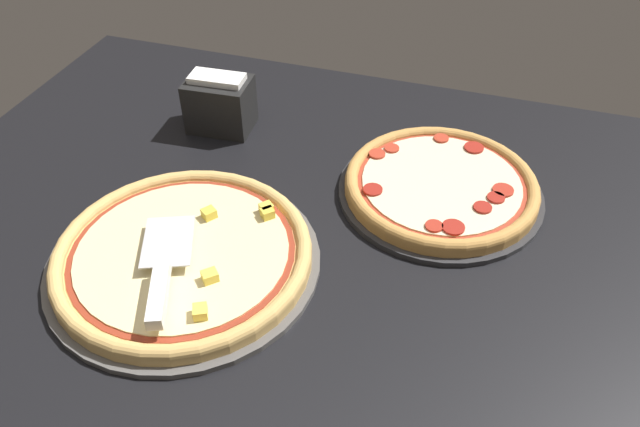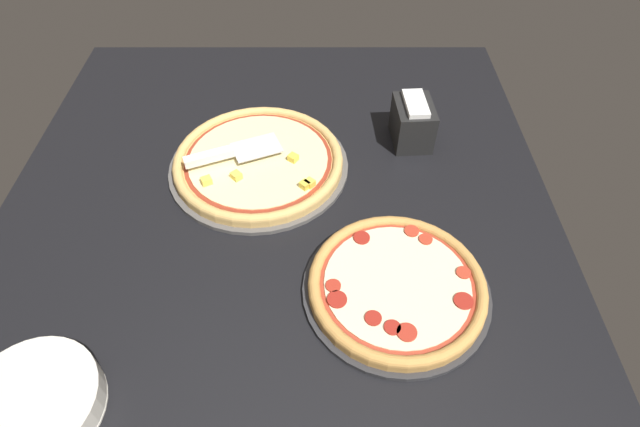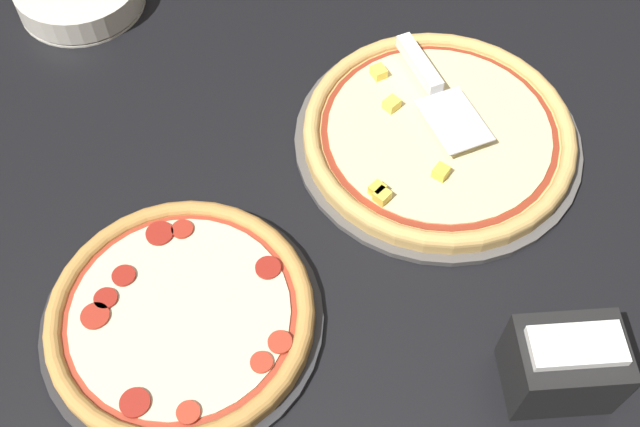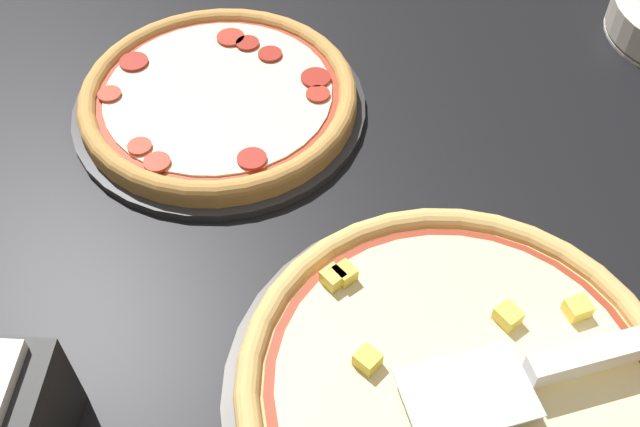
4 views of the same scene
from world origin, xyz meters
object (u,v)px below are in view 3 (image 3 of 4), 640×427
serving_spatula (429,79)px  napkin_holder (563,364)px  pizza_back (181,315)px  pizza_front (439,132)px

serving_spatula → napkin_holder: size_ratio=1.75×
pizza_back → serving_spatula: serving_spatula is taller
serving_spatula → pizza_front: bearing=98.2°
pizza_back → napkin_holder: 46.07cm
pizza_front → pizza_back: size_ratio=1.18×
pizza_back → napkin_holder: napkin_holder is taller
pizza_front → pizza_back: (34.80, 28.80, 0.01)cm
pizza_front → serving_spatula: 8.43cm
pizza_front → serving_spatula: serving_spatula is taller
napkin_holder → serving_spatula: bearing=-75.5°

